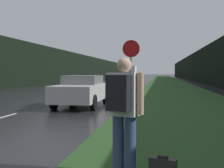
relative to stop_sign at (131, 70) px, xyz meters
name	(u,v)px	position (x,y,z in m)	size (l,w,h in m)	color
grass_verge	(169,84)	(2.35, 30.56, -1.69)	(6.00, 240.00, 0.02)	#26471E
lane_stripe_c	(63,100)	(-4.48, 5.17, -1.69)	(0.12, 3.00, 0.01)	silver
lane_stripe_d	(92,92)	(-4.48, 12.17, -1.69)	(0.12, 3.00, 0.01)	silver
lane_stripe_e	(107,87)	(-4.48, 19.17, -1.69)	(0.12, 3.00, 0.01)	silver
lane_stripe_f	(117,85)	(-4.48, 26.17, -1.69)	(0.12, 3.00, 0.01)	silver
treeline_far_side	(77,68)	(-14.31, 40.56, 0.82)	(2.00, 140.00, 5.03)	black
treeline_near_side	(202,67)	(8.35, 40.56, 0.97)	(2.00, 140.00, 5.34)	black
stop_sign	(131,70)	(0.00, 0.00, 0.00)	(0.64, 0.07, 2.81)	slate
hitchhiker_with_backpack	(123,108)	(0.50, -6.18, -0.65)	(0.61, 0.52, 1.82)	navy
car_passing_near	(82,90)	(-2.56, 2.40, -0.94)	(1.95, 4.33, 1.46)	#BCBCBC
delivery_truck	(132,72)	(-6.40, 65.41, 0.04)	(2.49, 7.78, 3.28)	gray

